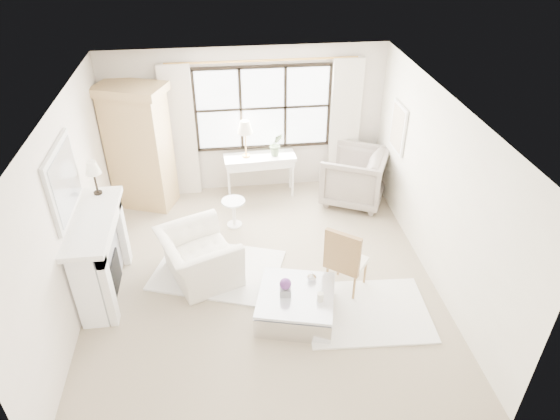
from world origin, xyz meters
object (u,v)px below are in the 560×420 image
Objects in this scene: console_table at (260,175)px; club_armchair at (199,257)px; coffee_table at (296,305)px; armoire at (139,147)px.

console_table reaches higher than club_armchair.
coffee_table is at bearing -148.15° from club_armchair.
armoire is 2.23m from console_table.
armoire reaches higher than console_table.
coffee_table is (0.19, -3.25, -0.22)m from console_table.
console_table is at bearing 107.80° from coffee_table.
club_armchair is (-1.11, -2.29, -0.03)m from console_table.
armoire is at bearing 178.22° from console_table.
console_table is (2.10, 0.06, -0.74)m from armoire.
club_armchair is at bearing -45.91° from armoire.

